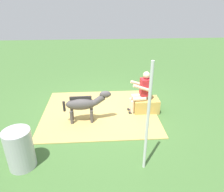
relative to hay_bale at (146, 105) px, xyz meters
The scene contains 8 objects.
ground_plane 1.30m from the hay_bale, ahead, with size 24.00×24.00×0.00m, color #426B33.
hay_patch 1.46m from the hay_bale, ahead, with size 3.47×2.98×0.02m, color tan.
hay_bale is the anchor object (origin of this frame).
person_seated 0.52m from the hay_bale, ahead, with size 0.68×0.45×1.31m.
pony_standing 1.96m from the hay_bale, 14.59° to the left, with size 1.35×0.35×0.94m.
soda_bottle 0.59m from the hay_bale, 139.87° to the right, with size 0.07×0.07×0.25m.
water_barrel 3.79m from the hay_bale, 34.68° to the left, with size 0.56×0.56×0.89m, color #B2B2B7.
tent_pole_left 2.60m from the hay_bale, 77.18° to the left, with size 0.06×0.06×2.33m, color silver.
Camera 1 is at (0.16, 5.78, 3.31)m, focal length 33.65 mm.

